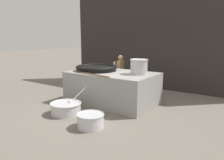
{
  "coord_description": "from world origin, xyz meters",
  "views": [
    {
      "loc": [
        4.04,
        -5.8,
        2.14
      ],
      "look_at": [
        0.0,
        0.0,
        0.77
      ],
      "focal_mm": 35.0,
      "sensor_mm": 36.0,
      "label": 1
    }
  ],
  "objects_px": {
    "stock_pot": "(139,66)",
    "giant_wok_near": "(96,68)",
    "prep_bowl_vegetables": "(66,108)",
    "cook": "(120,72)",
    "prep_bowl_meat": "(90,120)"
  },
  "relations": [
    {
      "from": "giant_wok_near",
      "to": "prep_bowl_vegetables",
      "type": "bearing_deg",
      "value": -82.75
    },
    {
      "from": "stock_pot",
      "to": "prep_bowl_meat",
      "type": "xyz_separation_m",
      "value": [
        -0.13,
        -2.19,
        -1.08
      ]
    },
    {
      "from": "prep_bowl_vegetables",
      "to": "stock_pot",
      "type": "bearing_deg",
      "value": 54.06
    },
    {
      "from": "giant_wok_near",
      "to": "cook",
      "type": "bearing_deg",
      "value": 85.26
    },
    {
      "from": "prep_bowl_meat",
      "to": "giant_wok_near",
      "type": "bearing_deg",
      "value": 125.24
    },
    {
      "from": "cook",
      "to": "prep_bowl_meat",
      "type": "height_order",
      "value": "cook"
    },
    {
      "from": "giant_wok_near",
      "to": "cook",
      "type": "height_order",
      "value": "cook"
    },
    {
      "from": "stock_pot",
      "to": "cook",
      "type": "bearing_deg",
      "value": 140.71
    },
    {
      "from": "prep_bowl_vegetables",
      "to": "prep_bowl_meat",
      "type": "bearing_deg",
      "value": -16.01
    },
    {
      "from": "cook",
      "to": "stock_pot",
      "type": "bearing_deg",
      "value": 129.85
    },
    {
      "from": "cook",
      "to": "prep_bowl_vegetables",
      "type": "xyz_separation_m",
      "value": [
        0.1,
        -3.02,
        -0.62
      ]
    },
    {
      "from": "stock_pot",
      "to": "giant_wok_near",
      "type": "bearing_deg",
      "value": -173.49
    },
    {
      "from": "giant_wok_near",
      "to": "prep_bowl_vegetables",
      "type": "xyz_separation_m",
      "value": [
        0.21,
        -1.67,
        -0.93
      ]
    },
    {
      "from": "cook",
      "to": "prep_bowl_meat",
      "type": "xyz_separation_m",
      "value": [
        1.31,
        -3.37,
        -0.61
      ]
    },
    {
      "from": "stock_pot",
      "to": "prep_bowl_vegetables",
      "type": "bearing_deg",
      "value": -125.94
    }
  ]
}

